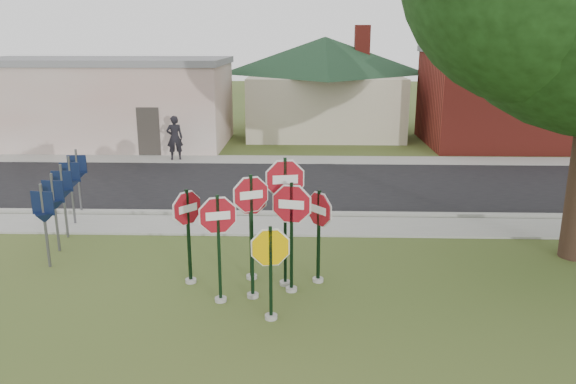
{
  "coord_description": "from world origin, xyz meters",
  "views": [
    {
      "loc": [
        0.92,
        -9.48,
        5.18
      ],
      "look_at": [
        0.58,
        2.0,
        2.0
      ],
      "focal_mm": 35.0,
      "sensor_mm": 36.0,
      "label": 1
    }
  ],
  "objects_px": {
    "stop_sign_left": "(218,235)",
    "pedestrian": "(175,138)",
    "stop_sign_yellow": "(271,264)",
    "stop_sign_center": "(251,220)"
  },
  "relations": [
    {
      "from": "stop_sign_left",
      "to": "pedestrian",
      "type": "distance_m",
      "value": 13.86
    },
    {
      "from": "stop_sign_left",
      "to": "pedestrian",
      "type": "relative_size",
      "value": 1.24
    },
    {
      "from": "stop_sign_yellow",
      "to": "pedestrian",
      "type": "distance_m",
      "value": 14.85
    },
    {
      "from": "pedestrian",
      "to": "stop_sign_left",
      "type": "bearing_deg",
      "value": 91.04
    },
    {
      "from": "stop_sign_left",
      "to": "pedestrian",
      "type": "xyz_separation_m",
      "value": [
        -3.89,
        13.3,
        -0.42
      ]
    },
    {
      "from": "stop_sign_yellow",
      "to": "pedestrian",
      "type": "xyz_separation_m",
      "value": [
        -4.96,
        14.0,
        -0.12
      ]
    },
    {
      "from": "pedestrian",
      "to": "stop_sign_center",
      "type": "bearing_deg",
      "value": 93.8
    },
    {
      "from": "stop_sign_yellow",
      "to": "stop_sign_left",
      "type": "height_order",
      "value": "stop_sign_left"
    },
    {
      "from": "stop_sign_center",
      "to": "stop_sign_left",
      "type": "bearing_deg",
      "value": -162.18
    },
    {
      "from": "stop_sign_yellow",
      "to": "stop_sign_left",
      "type": "relative_size",
      "value": 0.83
    }
  ]
}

